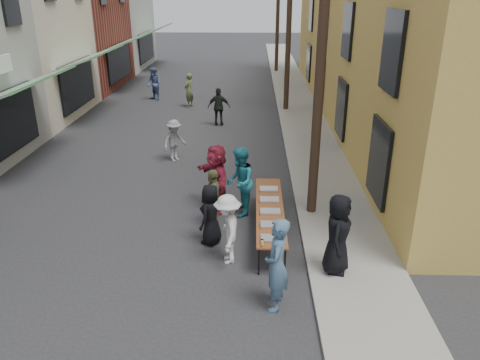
# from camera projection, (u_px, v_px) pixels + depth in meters

# --- Properties ---
(ground) EXTENTS (120.00, 120.00, 0.00)m
(ground) POSITION_uv_depth(u_px,v_px,m) (137.00, 270.00, 10.67)
(ground) COLOR #28282B
(ground) RESTS_ON ground
(sidewalk) EXTENTS (2.20, 60.00, 0.10)m
(sidewalk) POSITION_uv_depth(u_px,v_px,m) (299.00, 110.00, 24.37)
(sidewalk) COLOR gray
(sidewalk) RESTS_ON ground
(storefront_row) EXTENTS (8.00, 37.00, 9.00)m
(storefront_row) POSITION_uv_depth(u_px,v_px,m) (0.00, 27.00, 23.19)
(storefront_row) COLOR maroon
(storefront_row) RESTS_ON ground
(building_ochre) EXTENTS (10.00, 28.00, 10.00)m
(building_ochre) POSITION_uv_depth(u_px,v_px,m) (440.00, 10.00, 21.38)
(building_ochre) COLOR gold
(building_ochre) RESTS_ON ground
(utility_pole_near) EXTENTS (0.26, 0.26, 9.00)m
(utility_pole_near) POSITION_uv_depth(u_px,v_px,m) (321.00, 51.00, 11.60)
(utility_pole_near) COLOR #2D2116
(utility_pole_near) RESTS_ON ground
(utility_pole_mid) EXTENTS (0.26, 0.26, 9.00)m
(utility_pole_mid) POSITION_uv_depth(u_px,v_px,m) (289.00, 20.00, 22.68)
(utility_pole_mid) COLOR #2D2116
(utility_pole_mid) RESTS_ON ground
(utility_pole_far) EXTENTS (0.26, 0.26, 9.00)m
(utility_pole_far) POSITION_uv_depth(u_px,v_px,m) (278.00, 9.00, 33.77)
(utility_pole_far) COLOR #2D2116
(utility_pole_far) RESTS_ON ground
(serving_table) EXTENTS (0.70, 4.00, 0.75)m
(serving_table) POSITION_uv_depth(u_px,v_px,m) (270.00, 210.00, 11.95)
(serving_table) COLOR brown
(serving_table) RESTS_ON ground
(catering_tray_sausage) EXTENTS (0.50, 0.33, 0.08)m
(catering_tray_sausage) POSITION_uv_depth(u_px,v_px,m) (272.00, 239.00, 10.40)
(catering_tray_sausage) COLOR maroon
(catering_tray_sausage) RESTS_ON serving_table
(catering_tray_foil_b) EXTENTS (0.50, 0.33, 0.08)m
(catering_tray_foil_b) POSITION_uv_depth(u_px,v_px,m) (271.00, 225.00, 11.00)
(catering_tray_foil_b) COLOR #B2B2B7
(catering_tray_foil_b) RESTS_ON serving_table
(catering_tray_buns) EXTENTS (0.50, 0.33, 0.08)m
(catering_tray_buns) POSITION_uv_depth(u_px,v_px,m) (270.00, 212.00, 11.64)
(catering_tray_buns) COLOR tan
(catering_tray_buns) RESTS_ON serving_table
(catering_tray_foil_d) EXTENTS (0.50, 0.33, 0.08)m
(catering_tray_foil_d) POSITION_uv_depth(u_px,v_px,m) (269.00, 200.00, 12.29)
(catering_tray_foil_d) COLOR #B2B2B7
(catering_tray_foil_d) RESTS_ON serving_table
(catering_tray_buns_end) EXTENTS (0.50, 0.33, 0.08)m
(catering_tray_buns_end) POSITION_uv_depth(u_px,v_px,m) (269.00, 189.00, 12.94)
(catering_tray_buns_end) COLOR tan
(catering_tray_buns_end) RESTS_ON serving_table
(condiment_jar_a) EXTENTS (0.07, 0.07, 0.08)m
(condiment_jar_a) POSITION_uv_depth(u_px,v_px,m) (262.00, 246.00, 10.13)
(condiment_jar_a) COLOR #A57F26
(condiment_jar_a) RESTS_ON serving_table
(condiment_jar_b) EXTENTS (0.07, 0.07, 0.08)m
(condiment_jar_b) POSITION_uv_depth(u_px,v_px,m) (262.00, 243.00, 10.22)
(condiment_jar_b) COLOR #A57F26
(condiment_jar_b) RESTS_ON serving_table
(condiment_jar_c) EXTENTS (0.07, 0.07, 0.08)m
(condiment_jar_c) POSITION_uv_depth(u_px,v_px,m) (262.00, 241.00, 10.31)
(condiment_jar_c) COLOR #A57F26
(condiment_jar_c) RESTS_ON serving_table
(cup_stack) EXTENTS (0.08, 0.08, 0.12)m
(cup_stack) POSITION_uv_depth(u_px,v_px,m) (282.00, 244.00, 10.15)
(cup_stack) COLOR tan
(cup_stack) RESTS_ON serving_table
(guest_front_a) EXTENTS (0.76, 0.90, 1.56)m
(guest_front_a) POSITION_uv_depth(u_px,v_px,m) (211.00, 214.00, 11.54)
(guest_front_a) COLOR black
(guest_front_a) RESTS_ON ground
(guest_front_b) EXTENTS (0.56, 0.77, 1.96)m
(guest_front_b) POSITION_uv_depth(u_px,v_px,m) (277.00, 265.00, 9.08)
(guest_front_b) COLOR #436582
(guest_front_b) RESTS_ON ground
(guest_front_c) EXTENTS (0.75, 0.96, 1.97)m
(guest_front_c) POSITION_uv_depth(u_px,v_px,m) (240.00, 182.00, 12.94)
(guest_front_c) COLOR teal
(guest_front_c) RESTS_ON ground
(guest_front_d) EXTENTS (0.74, 1.15, 1.69)m
(guest_front_d) POSITION_uv_depth(u_px,v_px,m) (228.00, 229.00, 10.70)
(guest_front_d) COLOR silver
(guest_front_d) RESTS_ON ground
(guest_front_e) EXTENTS (0.60, 1.02, 1.63)m
(guest_front_e) POSITION_uv_depth(u_px,v_px,m) (214.00, 198.00, 12.32)
(guest_front_e) COLOR #61653A
(guest_front_e) RESTS_ON ground
(guest_queue_back) EXTENTS (1.30, 1.91, 1.98)m
(guest_queue_back) POSITION_uv_depth(u_px,v_px,m) (217.00, 178.00, 13.16)
(guest_queue_back) COLOR maroon
(guest_queue_back) RESTS_ON ground
(server) EXTENTS (0.82, 1.03, 1.84)m
(server) POSITION_uv_depth(u_px,v_px,m) (338.00, 234.00, 10.14)
(server) COLOR black
(server) RESTS_ON sidewalk
(passerby_left) EXTENTS (1.08, 1.14, 1.55)m
(passerby_left) POSITION_uv_depth(u_px,v_px,m) (174.00, 141.00, 17.10)
(passerby_left) COLOR gray
(passerby_left) RESTS_ON ground
(passerby_mid) EXTENTS (1.03, 0.43, 1.75)m
(passerby_mid) POSITION_uv_depth(u_px,v_px,m) (219.00, 107.00, 21.46)
(passerby_mid) COLOR black
(passerby_mid) RESTS_ON ground
(passerby_right) EXTENTS (0.63, 0.76, 1.80)m
(passerby_right) POSITION_uv_depth(u_px,v_px,m) (189.00, 90.00, 24.82)
(passerby_right) COLOR #506037
(passerby_right) RESTS_ON ground
(passerby_far) EXTENTS (1.12, 1.10, 1.82)m
(passerby_far) POSITION_uv_depth(u_px,v_px,m) (154.00, 84.00, 26.33)
(passerby_far) COLOR #4A5D8F
(passerby_far) RESTS_ON ground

